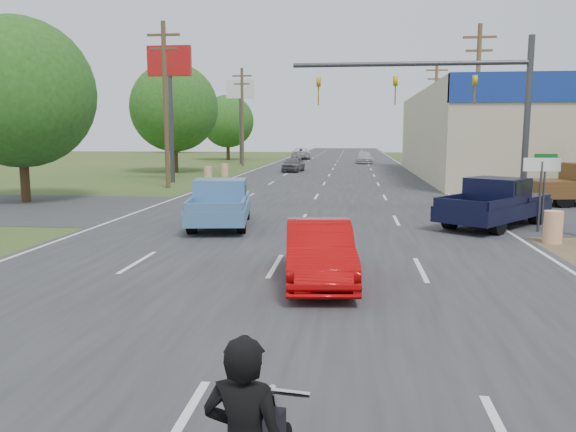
# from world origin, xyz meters

# --- Properties ---
(main_road) EXTENTS (15.00, 180.00, 0.02)m
(main_road) POSITION_xyz_m (0.00, 40.00, 0.01)
(main_road) COLOR #2D2D30
(main_road) RESTS_ON ground
(cross_road) EXTENTS (120.00, 10.00, 0.02)m
(cross_road) POSITION_xyz_m (0.00, 18.00, 0.01)
(cross_road) COLOR #2D2D30
(cross_road) RESTS_ON ground
(utility_pole_2) EXTENTS (2.00, 0.28, 10.00)m
(utility_pole_2) POSITION_xyz_m (9.50, 31.00, 5.32)
(utility_pole_2) COLOR #4C3823
(utility_pole_2) RESTS_ON ground
(utility_pole_3) EXTENTS (2.00, 0.28, 10.00)m
(utility_pole_3) POSITION_xyz_m (9.50, 49.00, 5.32)
(utility_pole_3) COLOR #4C3823
(utility_pole_3) RESTS_ON ground
(utility_pole_5) EXTENTS (2.00, 0.28, 10.00)m
(utility_pole_5) POSITION_xyz_m (-9.50, 28.00, 5.32)
(utility_pole_5) COLOR #4C3823
(utility_pole_5) RESTS_ON ground
(utility_pole_6) EXTENTS (2.00, 0.28, 10.00)m
(utility_pole_6) POSITION_xyz_m (-9.50, 52.00, 5.32)
(utility_pole_6) COLOR #4C3823
(utility_pole_6) RESTS_ON ground
(tree_0) EXTENTS (7.14, 7.14, 8.84)m
(tree_0) POSITION_xyz_m (-14.00, 20.00, 5.26)
(tree_0) COLOR #422D19
(tree_0) RESTS_ON ground
(tree_1) EXTENTS (7.56, 7.56, 9.36)m
(tree_1) POSITION_xyz_m (-13.50, 42.00, 5.57)
(tree_1) COLOR #422D19
(tree_1) RESTS_ON ground
(tree_2) EXTENTS (6.72, 6.72, 8.32)m
(tree_2) POSITION_xyz_m (-14.20, 66.00, 4.95)
(tree_2) COLOR #422D19
(tree_2) RESTS_ON ground
(tree_5) EXTENTS (7.98, 7.98, 9.88)m
(tree_5) POSITION_xyz_m (30.00, 95.00, 5.88)
(tree_5) COLOR #422D19
(tree_5) RESTS_ON ground
(tree_6) EXTENTS (8.82, 8.82, 10.92)m
(tree_6) POSITION_xyz_m (-30.00, 95.00, 6.51)
(tree_6) COLOR #422D19
(tree_6) RESTS_ON ground
(barrel_0) EXTENTS (0.56, 0.56, 1.00)m
(barrel_0) POSITION_xyz_m (8.00, 12.00, 0.50)
(barrel_0) COLOR orange
(barrel_0) RESTS_ON ground
(barrel_1) EXTENTS (0.56, 0.56, 1.00)m
(barrel_1) POSITION_xyz_m (8.40, 20.50, 0.50)
(barrel_1) COLOR orange
(barrel_1) RESTS_ON ground
(barrel_2) EXTENTS (0.56, 0.56, 1.00)m
(barrel_2) POSITION_xyz_m (-8.50, 34.00, 0.50)
(barrel_2) COLOR orange
(barrel_2) RESTS_ON ground
(barrel_3) EXTENTS (0.56, 0.56, 1.00)m
(barrel_3) POSITION_xyz_m (-8.20, 38.00, 0.50)
(barrel_3) COLOR orange
(barrel_3) RESTS_ON ground
(pole_sign_left_near) EXTENTS (3.00, 0.35, 9.20)m
(pole_sign_left_near) POSITION_xyz_m (-10.50, 32.00, 7.17)
(pole_sign_left_near) COLOR #3F3F44
(pole_sign_left_near) RESTS_ON ground
(pole_sign_left_far) EXTENTS (3.00, 0.35, 9.20)m
(pole_sign_left_far) POSITION_xyz_m (-10.50, 56.00, 7.17)
(pole_sign_left_far) COLOR #3F3F44
(pole_sign_left_far) RESTS_ON ground
(lane_sign) EXTENTS (1.20, 0.08, 2.52)m
(lane_sign) POSITION_xyz_m (8.20, 14.00, 1.90)
(lane_sign) COLOR #3F3F44
(lane_sign) RESTS_ON ground
(street_name_sign) EXTENTS (0.80, 0.08, 2.61)m
(street_name_sign) POSITION_xyz_m (8.80, 15.50, 1.61)
(street_name_sign) COLOR #3F3F44
(street_name_sign) RESTS_ON ground
(signal_mast) EXTENTS (9.12, 0.40, 7.00)m
(signal_mast) POSITION_xyz_m (5.82, 17.00, 4.80)
(signal_mast) COLOR #3F3F44
(signal_mast) RESTS_ON ground
(red_convertible) EXTENTS (1.90, 4.28, 1.37)m
(red_convertible) POSITION_xyz_m (1.18, 6.61, 0.68)
(red_convertible) COLOR #B40809
(red_convertible) RESTS_ON ground
(blue_pickup) EXTENTS (2.70, 5.37, 1.70)m
(blue_pickup) POSITION_xyz_m (-2.84, 14.11, 0.86)
(blue_pickup) COLOR black
(blue_pickup) RESTS_ON ground
(navy_pickup) EXTENTS (4.90, 5.43, 1.76)m
(navy_pickup) POSITION_xyz_m (7.08, 15.13, 0.89)
(navy_pickup) COLOR black
(navy_pickup) RESTS_ON ground
(distant_car_grey) EXTENTS (1.96, 4.04, 1.33)m
(distant_car_grey) POSITION_xyz_m (-3.35, 43.97, 0.66)
(distant_car_grey) COLOR #58585D
(distant_car_grey) RESTS_ON ground
(distant_car_silver) EXTENTS (1.90, 4.55, 1.31)m
(distant_car_silver) POSITION_xyz_m (3.19, 59.03, 0.66)
(distant_car_silver) COLOR #BCBDC1
(distant_car_silver) RESTS_ON ground
(distant_car_white) EXTENTS (2.95, 5.62, 1.51)m
(distant_car_white) POSITION_xyz_m (-5.02, 69.26, 0.75)
(distant_car_white) COLOR #B8B8B8
(distant_car_white) RESTS_ON ground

